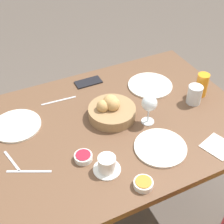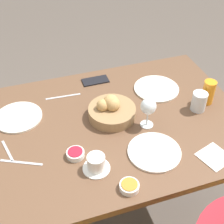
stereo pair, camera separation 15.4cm
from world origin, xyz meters
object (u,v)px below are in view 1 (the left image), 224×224
at_px(fork_silver, 29,171).
at_px(jam_bowl_berry, 83,157).
at_px(bread_basket, 111,110).
at_px(coffee_cup, 107,165).
at_px(plate_far_center, 160,147).
at_px(juice_glass, 202,85).
at_px(plate_near_left, 150,85).
at_px(plate_near_right, 17,125).
at_px(water_tumbler, 194,95).
at_px(napkin, 218,146).
at_px(jam_bowl_honey, 143,184).
at_px(knife_silver, 59,101).
at_px(wine_glass, 149,104).
at_px(spoon_coffee, 12,161).
at_px(cell_phone, 88,82).

bearing_deg(fork_silver, jam_bowl_berry, 171.11).
distance_m(bread_basket, coffee_cup, 0.34).
distance_m(plate_far_center, juice_glass, 0.48).
distance_m(plate_near_left, plate_near_right, 0.75).
height_order(plate_near_right, juice_glass, juice_glass).
bearing_deg(jam_bowl_berry, juice_glass, -168.41).
relative_size(water_tumbler, napkin, 0.65).
distance_m(coffee_cup, jam_bowl_berry, 0.12).
bearing_deg(jam_bowl_honey, water_tumbler, -145.50).
height_order(plate_near_left, jam_bowl_honey, jam_bowl_honey).
distance_m(plate_far_center, jam_bowl_berry, 0.35).
bearing_deg(knife_silver, bread_basket, 130.18).
height_order(plate_near_left, plate_near_right, same).
distance_m(bread_basket, juice_glass, 0.52).
distance_m(water_tumbler, napkin, 0.33).
height_order(fork_silver, napkin, napkin).
xyz_separation_m(wine_glass, jam_bowl_honey, (0.21, 0.32, -0.10)).
bearing_deg(napkin, coffee_cup, -11.09).
relative_size(plate_near_right, coffee_cup, 2.01).
xyz_separation_m(plate_near_left, spoon_coffee, (0.82, 0.21, -0.00)).
bearing_deg(bread_basket, plate_near_left, -155.99).
bearing_deg(plate_far_center, knife_silver, -60.10).
relative_size(knife_silver, napkin, 1.21).
xyz_separation_m(fork_silver, napkin, (-0.80, 0.23, 0.00)).
relative_size(plate_near_right, wine_glass, 1.51).
bearing_deg(plate_near_right, coffee_cup, 122.95).
distance_m(fork_silver, spoon_coffee, 0.10).
bearing_deg(jam_bowl_berry, plate_near_right, -57.54).
relative_size(spoon_coffee, napkin, 0.90).
xyz_separation_m(water_tumbler, jam_bowl_honey, (0.51, 0.35, -0.04)).
height_order(jam_bowl_honey, spoon_coffee, jam_bowl_honey).
distance_m(juice_glass, water_tumbler, 0.08).
height_order(plate_near_right, jam_bowl_honey, jam_bowl_honey).
distance_m(plate_near_right, cell_phone, 0.49).
bearing_deg(fork_silver, spoon_coffee, -59.70).
bearing_deg(plate_near_right, bread_basket, 163.12).
bearing_deg(knife_silver, plate_near_right, 21.96).
xyz_separation_m(bread_basket, fork_silver, (0.46, 0.16, -0.04)).
bearing_deg(jam_bowl_berry, jam_bowl_honey, 124.82).
bearing_deg(water_tumbler, bread_basket, -11.08).
bearing_deg(cell_phone, fork_silver, 45.94).
bearing_deg(coffee_cup, fork_silver, -24.11).
bearing_deg(wine_glass, water_tumbler, -174.46).
bearing_deg(juice_glass, jam_bowl_honey, 33.59).
distance_m(coffee_cup, cell_phone, 0.64).
bearing_deg(napkin, spoon_coffee, -20.55).
distance_m(jam_bowl_honey, fork_silver, 0.48).
xyz_separation_m(jam_bowl_berry, jam_bowl_honey, (-0.16, 0.23, 0.00)).
bearing_deg(water_tumbler, plate_near_left, -59.97).
xyz_separation_m(coffee_cup, knife_silver, (0.03, -0.53, -0.03)).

